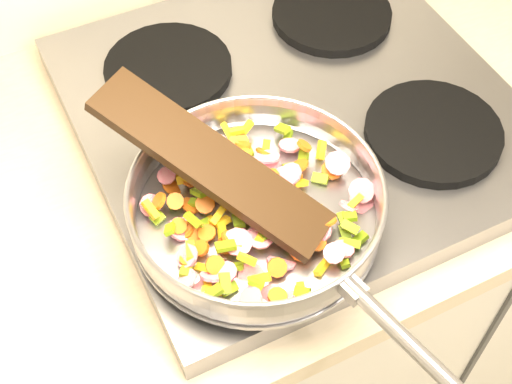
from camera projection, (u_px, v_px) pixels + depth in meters
name	position (u px, v px, depth m)	size (l,w,h in m)	color
cooktop	(295.00, 113.00, 1.04)	(0.60, 0.60, 0.04)	#939399
grate_fl	(251.00, 205.00, 0.91)	(0.19, 0.19, 0.02)	black
grate_fr	(433.00, 132.00, 0.98)	(0.19, 0.19, 0.02)	black
grate_bl	(168.00, 68.00, 1.06)	(0.19, 0.19, 0.02)	black
grate_br	(332.00, 14.00, 1.13)	(0.19, 0.19, 0.02)	black
saute_pan	(257.00, 203.00, 0.86)	(0.35, 0.51, 0.06)	#9E9EA5
vegetable_heap	(248.00, 210.00, 0.87)	(0.28, 0.29, 0.05)	#6C9213
wooden_spatula	(211.00, 163.00, 0.85)	(0.32, 0.07, 0.01)	black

